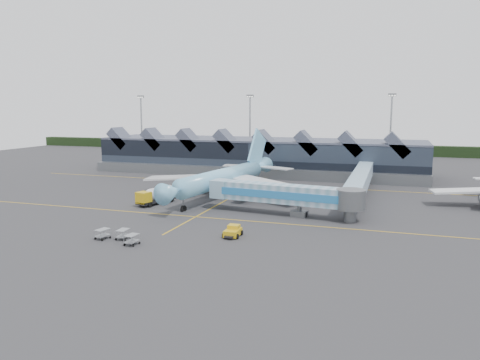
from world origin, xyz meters
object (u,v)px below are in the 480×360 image
(fuel_truck, at_px, (157,195))
(pushback_tug, at_px, (233,232))
(main_airliner, at_px, (226,177))
(jet_bridge, at_px, (292,195))

(fuel_truck, height_order, pushback_tug, fuel_truck)
(pushback_tug, bearing_deg, fuel_truck, 139.76)
(main_airliner, xyz_separation_m, fuel_truck, (-9.84, -11.18, -2.29))
(main_airliner, height_order, pushback_tug, main_airliner)
(fuel_truck, relative_size, pushback_tug, 2.57)
(main_airliner, distance_m, jet_bridge, 21.20)
(main_airliner, distance_m, pushback_tug, 30.75)
(main_airliner, relative_size, fuel_truck, 4.56)
(jet_bridge, relative_size, fuel_truck, 2.91)
(jet_bridge, distance_m, pushback_tug, 16.56)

